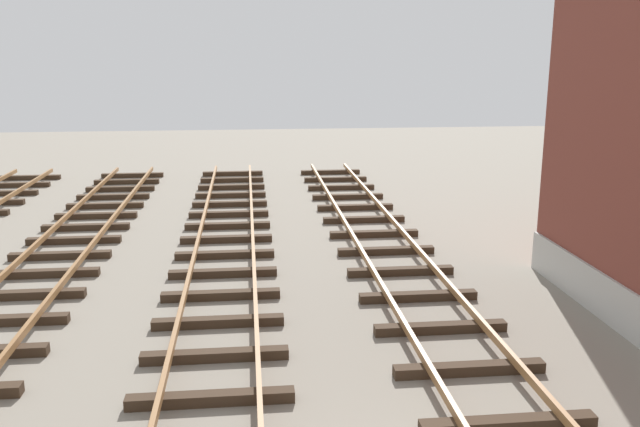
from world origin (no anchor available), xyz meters
The scene contains 0 objects.
Camera 1 is at (-2.37, -5.59, 5.13)m, focal length 38.01 mm.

